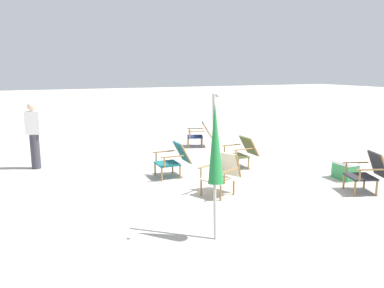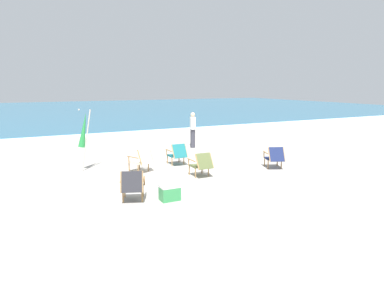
{
  "view_description": "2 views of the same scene",
  "coord_description": "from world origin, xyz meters",
  "px_view_note": "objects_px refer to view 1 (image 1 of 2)",
  "views": [
    {
      "loc": [
        -7.61,
        4.57,
        2.42
      ],
      "look_at": [
        -0.06,
        1.17,
        0.75
      ],
      "focal_mm": 35.0,
      "sensor_mm": 36.0,
      "label": 1
    },
    {
      "loc": [
        -4.88,
        -9.49,
        2.88
      ],
      "look_at": [
        0.37,
        0.94,
        0.84
      ],
      "focal_mm": 32.0,
      "sensor_mm": 36.0,
      "label": 2
    }
  ],
  "objects_px": {
    "beach_chair_mid_center": "(369,171)",
    "cooler_box": "(345,170)",
    "beach_chair_back_left": "(242,151)",
    "umbrella_furled_green": "(215,144)",
    "beach_chair_front_left": "(200,133)",
    "beach_chair_far_center": "(174,158)",
    "person_near_chairs": "(34,135)",
    "beach_chair_back_right": "(222,172)"
  },
  "relations": [
    {
      "from": "beach_chair_front_left",
      "to": "umbrella_furled_green",
      "type": "height_order",
      "value": "umbrella_furled_green"
    },
    {
      "from": "beach_chair_far_center",
      "to": "umbrella_furled_green",
      "type": "bearing_deg",
      "value": 169.08
    },
    {
      "from": "beach_chair_back_left",
      "to": "beach_chair_front_left",
      "type": "bearing_deg",
      "value": -3.86
    },
    {
      "from": "beach_chair_far_center",
      "to": "cooler_box",
      "type": "distance_m",
      "value": 3.84
    },
    {
      "from": "umbrella_furled_green",
      "to": "beach_chair_far_center",
      "type": "bearing_deg",
      "value": -10.92
    },
    {
      "from": "umbrella_furled_green",
      "to": "person_near_chairs",
      "type": "bearing_deg",
      "value": 23.43
    },
    {
      "from": "beach_chair_far_center",
      "to": "umbrella_furled_green",
      "type": "height_order",
      "value": "umbrella_furled_green"
    },
    {
      "from": "beach_chair_far_center",
      "to": "beach_chair_back_right",
      "type": "bearing_deg",
      "value": -163.93
    },
    {
      "from": "person_near_chairs",
      "to": "cooler_box",
      "type": "bearing_deg",
      "value": -121.36
    },
    {
      "from": "beach_chair_back_right",
      "to": "beach_chair_mid_center",
      "type": "distance_m",
      "value": 2.91
    },
    {
      "from": "beach_chair_back_left",
      "to": "beach_chair_far_center",
      "type": "bearing_deg",
      "value": 90.44
    },
    {
      "from": "beach_chair_front_left",
      "to": "cooler_box",
      "type": "height_order",
      "value": "beach_chair_front_left"
    },
    {
      "from": "beach_chair_mid_center",
      "to": "beach_chair_back_left",
      "type": "bearing_deg",
      "value": 26.24
    },
    {
      "from": "beach_chair_back_right",
      "to": "person_near_chairs",
      "type": "distance_m",
      "value": 4.85
    },
    {
      "from": "beach_chair_far_center",
      "to": "beach_chair_mid_center",
      "type": "bearing_deg",
      "value": -130.11
    },
    {
      "from": "beach_chair_far_center",
      "to": "cooler_box",
      "type": "xyz_separation_m",
      "value": [
        -1.75,
        -3.41,
        -0.22
      ]
    },
    {
      "from": "beach_chair_mid_center",
      "to": "person_near_chairs",
      "type": "bearing_deg",
      "value": 51.83
    },
    {
      "from": "beach_chair_back_left",
      "to": "person_near_chairs",
      "type": "relative_size",
      "value": 0.48
    },
    {
      "from": "beach_chair_back_left",
      "to": "beach_chair_back_right",
      "type": "relative_size",
      "value": 0.9
    },
    {
      "from": "beach_chair_front_left",
      "to": "beach_chair_back_right",
      "type": "relative_size",
      "value": 1.08
    },
    {
      "from": "beach_chair_back_left",
      "to": "beach_chair_mid_center",
      "type": "xyz_separation_m",
      "value": [
        -2.63,
        -1.3,
        0.01
      ]
    },
    {
      "from": "beach_chair_far_center",
      "to": "beach_chair_front_left",
      "type": "bearing_deg",
      "value": -35.57
    },
    {
      "from": "beach_chair_front_left",
      "to": "person_near_chairs",
      "type": "xyz_separation_m",
      "value": [
        -0.73,
        4.84,
        0.42
      ]
    },
    {
      "from": "beach_chair_far_center",
      "to": "beach_chair_back_right",
      "type": "distance_m",
      "value": 1.54
    },
    {
      "from": "beach_chair_front_left",
      "to": "cooler_box",
      "type": "xyz_separation_m",
      "value": [
        -4.54,
        -1.41,
        -0.22
      ]
    },
    {
      "from": "beach_chair_mid_center",
      "to": "cooler_box",
      "type": "xyz_separation_m",
      "value": [
        0.87,
        -0.31,
        -0.23
      ]
    },
    {
      "from": "beach_chair_back_left",
      "to": "beach_chair_back_right",
      "type": "distance_m",
      "value": 2.04
    },
    {
      "from": "umbrella_furled_green",
      "to": "cooler_box",
      "type": "relative_size",
      "value": 4.29
    },
    {
      "from": "person_near_chairs",
      "to": "beach_chair_back_left",
      "type": "bearing_deg",
      "value": -113.77
    },
    {
      "from": "beach_chair_front_left",
      "to": "person_near_chairs",
      "type": "relative_size",
      "value": 0.57
    },
    {
      "from": "umbrella_furled_green",
      "to": "cooler_box",
      "type": "bearing_deg",
      "value": -71.13
    },
    {
      "from": "beach_chair_back_left",
      "to": "umbrella_furled_green",
      "type": "height_order",
      "value": "umbrella_furled_green"
    },
    {
      "from": "beach_chair_back_left",
      "to": "cooler_box",
      "type": "xyz_separation_m",
      "value": [
        -1.76,
        -1.6,
        -0.22
      ]
    },
    {
      "from": "beach_chair_front_left",
      "to": "beach_chair_back_left",
      "type": "bearing_deg",
      "value": 176.14
    },
    {
      "from": "cooler_box",
      "to": "beach_chair_back_left",
      "type": "bearing_deg",
      "value": 42.27
    },
    {
      "from": "cooler_box",
      "to": "beach_chair_front_left",
      "type": "bearing_deg",
      "value": 17.31
    },
    {
      "from": "person_near_chairs",
      "to": "cooler_box",
      "type": "height_order",
      "value": "person_near_chairs"
    },
    {
      "from": "beach_chair_back_left",
      "to": "beach_chair_far_center",
      "type": "xyz_separation_m",
      "value": [
        -0.01,
        1.81,
        0.0
      ]
    },
    {
      "from": "beach_chair_far_center",
      "to": "person_near_chairs",
      "type": "height_order",
      "value": "person_near_chairs"
    },
    {
      "from": "beach_chair_far_center",
      "to": "beach_chair_back_right",
      "type": "height_order",
      "value": "beach_chair_back_right"
    },
    {
      "from": "beach_chair_back_left",
      "to": "beach_chair_mid_center",
      "type": "relative_size",
      "value": 0.91
    },
    {
      "from": "beach_chair_mid_center",
      "to": "cooler_box",
      "type": "bearing_deg",
      "value": -19.5
    }
  ]
}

